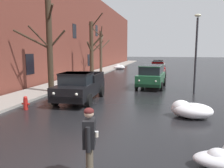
% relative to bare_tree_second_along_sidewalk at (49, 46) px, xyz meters
% --- Properties ---
extents(ground_plane, '(200.00, 200.00, 0.00)m').
position_rel_bare_tree_second_along_sidewalk_xyz_m(ground_plane, '(4.97, -9.50, -3.28)').
color(ground_plane, black).
extents(left_sidewalk_slab, '(2.50, 80.00, 0.15)m').
position_rel_bare_tree_second_along_sidewalk_xyz_m(left_sidewalk_slab, '(-1.03, 8.50, -3.21)').
color(left_sidewalk_slab, gray).
rests_on(left_sidewalk_slab, ground).
extents(brick_townhouse_facade, '(0.63, 80.00, 10.87)m').
position_rel_bare_tree_second_along_sidewalk_xyz_m(brick_townhouse_facade, '(-2.78, 8.50, 2.15)').
color(brick_townhouse_facade, brown).
rests_on(brick_townhouse_facade, ground).
extents(snow_bank_near_corner_left, '(1.89, 1.09, 0.76)m').
position_rel_bare_tree_second_along_sidewalk_xyz_m(snow_bank_near_corner_left, '(0.70, 21.44, -2.96)').
color(snow_bank_near_corner_left, white).
rests_on(snow_bank_near_corner_left, ground).
extents(snow_bank_along_left_kerb, '(1.83, 1.27, 0.76)m').
position_rel_bare_tree_second_along_sidewalk_xyz_m(snow_bank_along_left_kerb, '(9.04, -4.06, -2.94)').
color(snow_bank_along_left_kerb, white).
rests_on(snow_bank_along_left_kerb, ground).
extents(snow_bank_mid_block_left, '(1.66, 1.38, 0.55)m').
position_rel_bare_tree_second_along_sidewalk_xyz_m(snow_bank_mid_block_left, '(0.60, 0.62, -3.04)').
color(snow_bank_mid_block_left, white).
rests_on(snow_bank_mid_block_left, ground).
extents(snow_bank_along_right_kerb, '(3.20, 1.20, 0.70)m').
position_rel_bare_tree_second_along_sidewalk_xyz_m(snow_bank_along_right_kerb, '(0.41, 4.93, -2.94)').
color(snow_bank_along_right_kerb, white).
rests_on(snow_bank_along_right_kerb, ground).
extents(bare_tree_second_along_sidewalk, '(3.24, 1.59, 6.33)m').
position_rel_bare_tree_second_along_sidewalk_xyz_m(bare_tree_second_along_sidewalk, '(0.00, 0.00, 0.00)').
color(bare_tree_second_along_sidewalk, '#382B1E').
rests_on(bare_tree_second_along_sidewalk, ground).
extents(bare_tree_mid_block, '(1.62, 1.79, 6.86)m').
position_rel_bare_tree_second_along_sidewalk_xyz_m(bare_tree_mid_block, '(0.08, 9.35, -0.12)').
color(bare_tree_mid_block, '#423323').
rests_on(bare_tree_mid_block, ground).
extents(bare_tree_far_down_block, '(2.49, 2.75, 6.12)m').
position_rel_bare_tree_second_along_sidewalk_xyz_m(bare_tree_far_down_block, '(-0.01, 13.10, -0.30)').
color(bare_tree_far_down_block, '#4C3D2D').
rests_on(bare_tree_far_down_block, ground).
extents(pickup_truck_black_approaching_near_lane, '(2.26, 4.96, 1.76)m').
position_rel_bare_tree_second_along_sidewalk_xyz_m(pickup_truck_black_approaching_near_lane, '(2.92, -1.91, -2.40)').
color(pickup_truck_black_approaching_near_lane, black).
rests_on(pickup_truck_black_approaching_near_lane, ground).
extents(suv_green_parked_kerbside_close, '(2.32, 4.46, 1.82)m').
position_rel_bare_tree_second_along_sidewalk_xyz_m(suv_green_parked_kerbside_close, '(6.78, 4.13, -2.30)').
color(suv_green_parked_kerbside_close, '#1E5633').
rests_on(suv_green_parked_kerbside_close, ground).
extents(sedan_maroon_parked_kerbside_mid, '(2.04, 4.18, 1.42)m').
position_rel_bare_tree_second_along_sidewalk_xyz_m(sedan_maroon_parked_kerbside_mid, '(6.95, 10.03, -2.53)').
color(sedan_maroon_parked_kerbside_mid, maroon).
rests_on(sedan_maroon_parked_kerbside_mid, ground).
extents(sedan_red_parked_far_down_block, '(2.26, 4.55, 1.42)m').
position_rel_bare_tree_second_along_sidewalk_xyz_m(sedan_red_parked_far_down_block, '(6.81, 16.49, -2.53)').
color(sedan_red_parked_far_down_block, red).
rests_on(sedan_red_parked_far_down_block, ground).
extents(sedan_silver_queued_behind_truck, '(2.26, 4.49, 1.42)m').
position_rel_bare_tree_second_along_sidewalk_xyz_m(sedan_silver_queued_behind_truck, '(6.72, 22.24, -2.53)').
color(sedan_silver_queued_behind_truck, '#B7B7BC').
rests_on(sedan_silver_queued_behind_truck, ground).
extents(pedestrian_with_coffee, '(0.43, 0.64, 1.76)m').
position_rel_bare_tree_second_along_sidewalk_xyz_m(pedestrian_with_coffee, '(6.24, -10.00, -2.25)').
color(pedestrian_with_coffee, brown).
rests_on(pedestrian_with_coffee, ground).
extents(fire_hydrant, '(0.42, 0.22, 0.71)m').
position_rel_bare_tree_second_along_sidewalk_xyz_m(fire_hydrant, '(0.95, -4.48, -2.93)').
color(fire_hydrant, '#B21E19').
rests_on(fire_hydrant, ground).
extents(street_lamp_post, '(0.44, 0.24, 5.48)m').
position_rel_bare_tree_second_along_sidewalk_xyz_m(street_lamp_post, '(9.90, 2.43, -0.20)').
color(street_lamp_post, '#28282D').
rests_on(street_lamp_post, ground).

